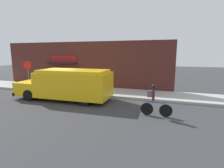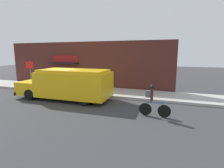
{
  "view_description": "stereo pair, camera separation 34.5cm",
  "coord_description": "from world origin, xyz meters",
  "px_view_note": "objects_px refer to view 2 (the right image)",
  "views": [
    {
      "loc": [
        8.02,
        -11.92,
        3.28
      ],
      "look_at": [
        4.19,
        -0.2,
        1.1
      ],
      "focal_mm": 28.0,
      "sensor_mm": 36.0,
      "label": 1
    },
    {
      "loc": [
        8.34,
        -11.8,
        3.28
      ],
      "look_at": [
        4.19,
        -0.2,
        1.1
      ],
      "focal_mm": 28.0,
      "sensor_mm": 36.0,
      "label": 2
    }
  ],
  "objects_px": {
    "cyclist": "(153,101)",
    "trash_bin": "(53,81)",
    "school_bus": "(68,84)",
    "stop_sign_post": "(30,70)"
  },
  "relations": [
    {
      "from": "cyclist",
      "to": "trash_bin",
      "type": "xyz_separation_m",
      "value": [
        -9.9,
        4.65,
        -0.21
      ]
    },
    {
      "from": "cyclist",
      "to": "trash_bin",
      "type": "bearing_deg",
      "value": 155.09
    },
    {
      "from": "school_bus",
      "to": "trash_bin",
      "type": "bearing_deg",
      "value": 138.24
    },
    {
      "from": "stop_sign_post",
      "to": "trash_bin",
      "type": "relative_size",
      "value": 2.76
    },
    {
      "from": "school_bus",
      "to": "cyclist",
      "type": "bearing_deg",
      "value": -14.85
    },
    {
      "from": "school_bus",
      "to": "trash_bin",
      "type": "height_order",
      "value": "school_bus"
    },
    {
      "from": "school_bus",
      "to": "stop_sign_post",
      "type": "height_order",
      "value": "stop_sign_post"
    },
    {
      "from": "school_bus",
      "to": "cyclist",
      "type": "xyz_separation_m",
      "value": [
        6.1,
        -1.44,
        -0.29
      ]
    },
    {
      "from": "cyclist",
      "to": "stop_sign_post",
      "type": "height_order",
      "value": "stop_sign_post"
    },
    {
      "from": "cyclist",
      "to": "trash_bin",
      "type": "height_order",
      "value": "cyclist"
    }
  ]
}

